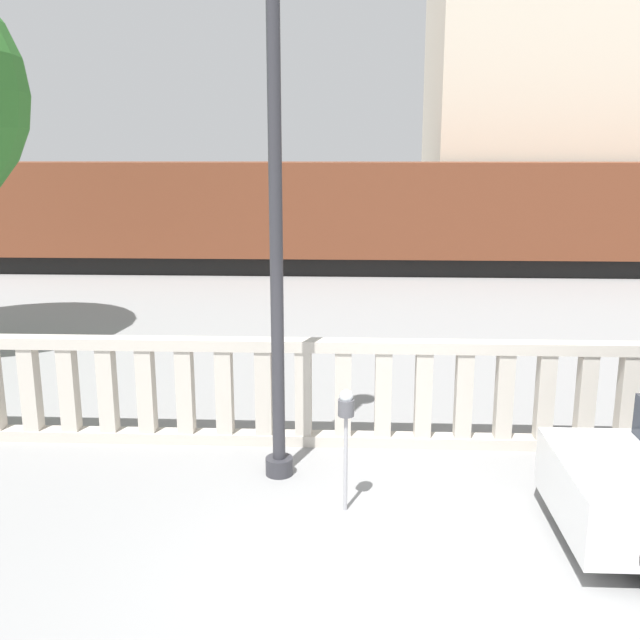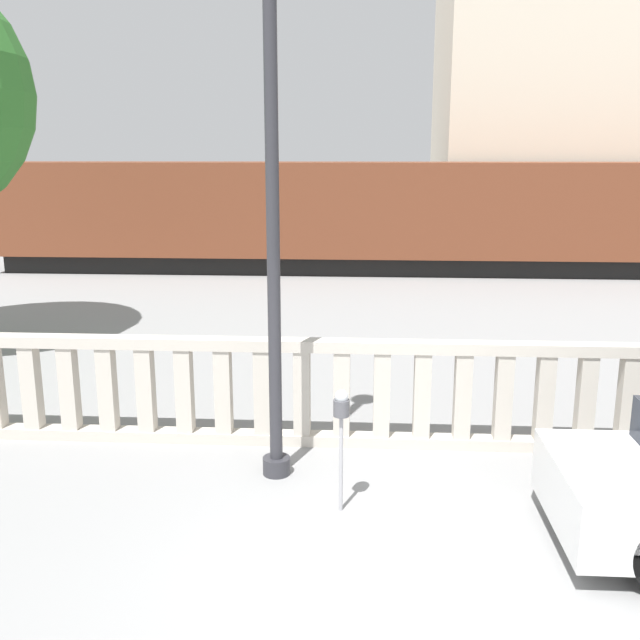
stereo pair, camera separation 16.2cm
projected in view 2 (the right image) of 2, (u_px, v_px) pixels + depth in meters
The scene contains 6 objects.
ground_plane at pixel (388, 580), 6.11m from camera, with size 160.00×160.00×0.00m, color gray.
balustrade at pixel (382, 394), 8.78m from camera, with size 15.64×0.24×1.36m.
lamppost at pixel (272, 180), 7.39m from camera, with size 0.39×0.39×5.61m.
parking_meter at pixel (341, 415), 7.08m from camera, with size 0.16×0.16×1.30m.
train_near at pixel (487, 215), 21.58m from camera, with size 29.40×2.97×3.90m.
building_block at pixel (577, 116), 25.49m from camera, with size 9.76×6.42×9.72m.
Camera 2 is at (-0.24, -5.46, 3.58)m, focal length 40.00 mm.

